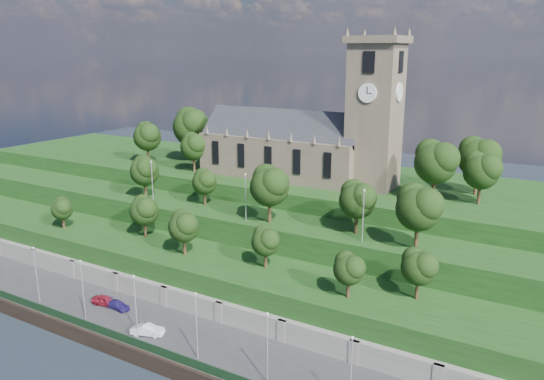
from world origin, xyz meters
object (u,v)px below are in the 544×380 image
Objects in this scene: car_middle at (148,330)px; car_right at (118,305)px; car_left at (106,300)px; church at (306,140)px.

car_right is (-8.95, 3.35, -0.15)m from car_middle.
car_middle reaches higher than car_right.
car_left is at bearing 53.32° from car_middle.
church is at bearing -23.31° from car_middle.
car_middle is 9.56m from car_right.
church is 45.83m from car_left.
church reaches higher than car_left.
car_left is at bearing -109.07° from church.
car_left is 2.53m from car_right.
church reaches higher than car_right.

